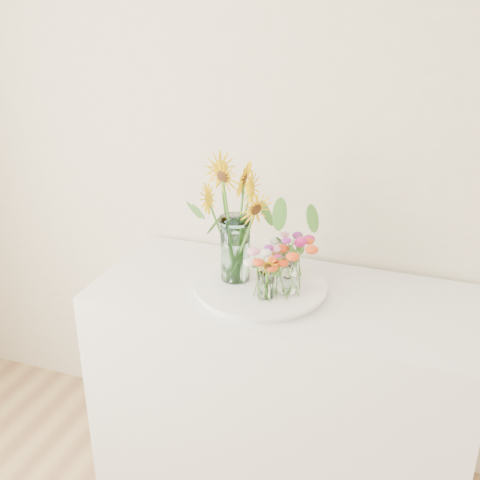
{
  "coord_description": "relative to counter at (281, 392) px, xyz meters",
  "views": [
    {
      "loc": [
        0.35,
        0.07,
        1.95
      ],
      "look_at": [
        -0.31,
        1.9,
        1.1
      ],
      "focal_mm": 45.0,
      "sensor_mm": 36.0,
      "label": 1
    }
  ],
  "objects": [
    {
      "name": "counter",
      "position": [
        0.0,
        0.0,
        0.0
      ],
      "size": [
        1.4,
        0.6,
        0.9
      ],
      "primitive_type": "cube",
      "color": "white",
      "rests_on": "ground_plane"
    },
    {
      "name": "tray",
      "position": [
        -0.09,
        -0.02,
        0.46
      ],
      "size": [
        0.46,
        0.46,
        0.02
      ],
      "primitive_type": "cylinder",
      "color": "white",
      "rests_on": "counter"
    },
    {
      "name": "mason_jar",
      "position": [
        -0.19,
        -0.01,
        0.6
      ],
      "size": [
        0.14,
        0.14,
        0.25
      ],
      "primitive_type": "cylinder",
      "rotation": [
        0.0,
        0.0,
        0.4
      ],
      "color": "#AADCD8",
      "rests_on": "tray"
    },
    {
      "name": "sunflower_bouquet",
      "position": [
        -0.19,
        -0.01,
        0.71
      ],
      "size": [
        0.72,
        0.72,
        0.48
      ],
      "primitive_type": null,
      "rotation": [
        0.0,
        0.0,
        0.4
      ],
      "color": "#E3B004",
      "rests_on": "tray"
    },
    {
      "name": "small_vase_a",
      "position": [
        -0.04,
        -0.11,
        0.53
      ],
      "size": [
        0.07,
        0.07,
        0.1
      ],
      "primitive_type": "cylinder",
      "rotation": [
        0.0,
        0.0,
        -0.31
      ],
      "color": "white",
      "rests_on": "tray"
    },
    {
      "name": "wildflower_posy_a",
      "position": [
        -0.04,
        -0.11,
        0.57
      ],
      "size": [
        0.2,
        0.2,
        0.19
      ],
      "primitive_type": null,
      "color": "#E34413",
      "rests_on": "tray"
    },
    {
      "name": "small_vase_b",
      "position": [
        0.02,
        -0.05,
        0.53
      ],
      "size": [
        0.09,
        0.09,
        0.11
      ],
      "primitive_type": null,
      "rotation": [
        0.0,
        0.0,
        -0.19
      ],
      "color": "white",
      "rests_on": "tray"
    },
    {
      "name": "wildflower_posy_b",
      "position": [
        0.02,
        -0.05,
        0.58
      ],
      "size": [
        0.22,
        0.22,
        0.2
      ],
      "primitive_type": null,
      "color": "#E34413",
      "rests_on": "tray"
    },
    {
      "name": "small_vase_c",
      "position": [
        -0.0,
        0.05,
        0.53
      ],
      "size": [
        0.08,
        0.08,
        0.11
      ],
      "primitive_type": "cylinder",
      "rotation": [
        0.0,
        0.0,
        -0.34
      ],
      "color": "white",
      "rests_on": "tray"
    },
    {
      "name": "wildflower_posy_c",
      "position": [
        -0.0,
        0.05,
        0.57
      ],
      "size": [
        0.21,
        0.21,
        0.2
      ],
      "primitive_type": null,
      "color": "#E34413",
      "rests_on": "tray"
    }
  ]
}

